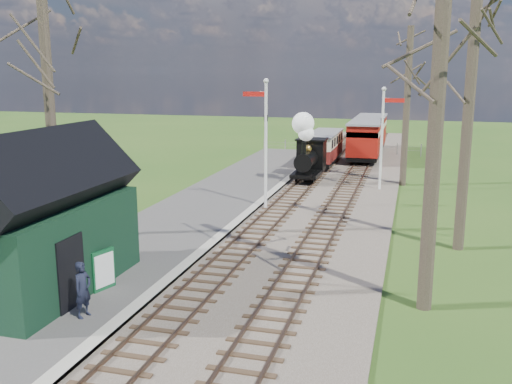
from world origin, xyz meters
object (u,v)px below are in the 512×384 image
(bench, at_px, (96,270))
(person, at_px, (83,289))
(coach, at_px, (324,146))
(red_carriage_b, at_px, (371,132))
(sign_board, at_px, (104,270))
(semaphore_near, at_px, (264,135))
(station_shed, at_px, (43,222))
(locomotive, at_px, (308,151))
(semaphore_far, at_px, (383,131))
(red_carriage_a, at_px, (365,140))

(bench, relative_size, person, 0.85)
(coach, bearing_deg, red_carriage_b, 72.31)
(red_carriage_b, relative_size, person, 3.74)
(sign_board, bearing_deg, semaphore_near, 80.76)
(station_shed, xyz_separation_m, bench, (1.04, 1.00, -1.73))
(locomotive, relative_size, red_carriage_b, 0.72)
(semaphore_near, relative_size, semaphore_far, 1.09)
(person, bearing_deg, locomotive, 4.82)
(locomotive, relative_size, person, 2.69)
(locomotive, height_order, sign_board, locomotive)
(station_shed, height_order, semaphore_near, semaphore_near)
(red_carriage_a, distance_m, red_carriage_b, 5.50)
(station_shed, xyz_separation_m, sign_board, (1.65, 0.42, -1.46))
(red_carriage_a, relative_size, sign_board, 4.65)
(coach, bearing_deg, station_shed, -99.58)
(station_shed, bearing_deg, locomotive, 77.55)
(coach, bearing_deg, red_carriage_a, 45.56)
(station_shed, bearing_deg, bench, 43.74)
(red_carriage_b, bearing_deg, red_carriage_a, -90.00)
(red_carriage_a, xyz_separation_m, red_carriage_b, (0.00, 5.50, 0.00))
(locomotive, bearing_deg, coach, 89.89)
(semaphore_far, distance_m, sign_board, 19.10)
(red_carriage_b, distance_m, bench, 33.16)
(person, bearing_deg, station_shed, 66.86)
(locomotive, distance_m, coach, 6.08)
(red_carriage_b, bearing_deg, semaphore_far, -83.52)
(semaphore_near, distance_m, sign_board, 12.06)
(station_shed, relative_size, red_carriage_b, 1.11)
(sign_board, xyz_separation_m, bench, (-0.60, 0.57, -0.28))
(semaphore_far, height_order, coach, semaphore_far)
(red_carriage_b, bearing_deg, person, -97.75)
(bench, height_order, person, person)
(red_carriage_a, relative_size, red_carriage_b, 1.00)
(sign_board, bearing_deg, semaphore_far, 68.21)
(semaphore_far, bearing_deg, semaphore_near, -130.60)
(semaphore_near, xyz_separation_m, sign_board, (-1.88, -11.58, -2.81))
(semaphore_far, xyz_separation_m, sign_board, (-7.03, -17.58, -2.54))
(red_carriage_a, xyz_separation_m, sign_board, (-5.25, -27.69, -0.83))
(semaphore_far, xyz_separation_m, red_carriage_b, (-1.77, 15.61, -1.71))
(coach, height_order, sign_board, coach)
(station_shed, height_order, bench, station_shed)
(red_carriage_b, bearing_deg, coach, -107.69)
(locomotive, relative_size, sign_board, 3.35)
(red_carriage_a, distance_m, person, 29.93)
(bench, xyz_separation_m, person, (1.08, -2.43, 0.42))
(semaphore_near, bearing_deg, locomotive, 84.16)
(red_carriage_a, xyz_separation_m, person, (-4.77, -29.54, -0.68))
(station_shed, distance_m, bench, 2.26)
(red_carriage_b, bearing_deg, station_shed, -101.60)
(station_shed, xyz_separation_m, coach, (4.30, 25.46, -0.87))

